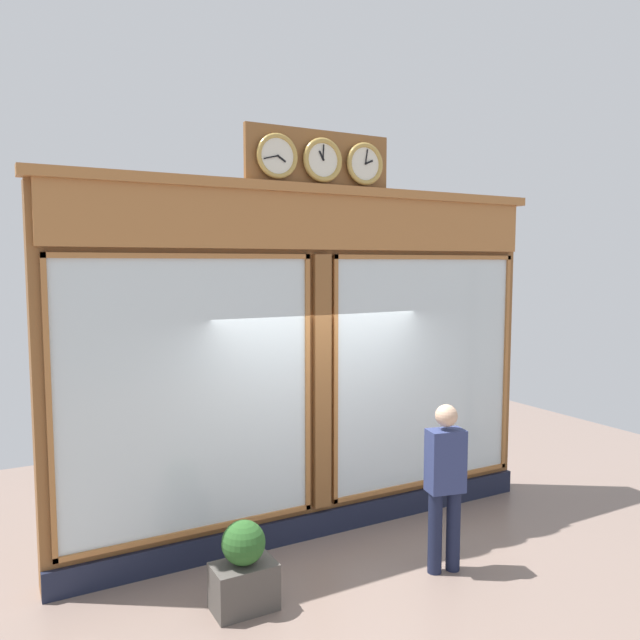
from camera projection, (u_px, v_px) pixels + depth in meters
shop_facade at (315, 360)px, 6.90m from camera, size 5.88×0.42×4.47m
pedestrian at (445, 480)px, 6.07m from camera, size 0.40×0.29×1.69m
planter_box at (244, 586)px, 5.46m from camera, size 0.56×0.36×0.42m
planter_shrub at (243, 543)px, 5.43m from camera, size 0.39×0.39×0.39m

